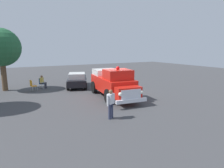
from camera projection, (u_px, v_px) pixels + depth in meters
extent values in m
plane|color=#424244|center=(114.00, 95.00, 15.97)|extent=(60.00, 60.00, 0.00)
cylinder|color=black|center=(133.00, 94.00, 14.36)|extent=(1.07, 0.43, 1.04)
cylinder|color=black|center=(108.00, 96.00, 13.61)|extent=(1.07, 0.43, 1.04)
cylinder|color=black|center=(115.00, 85.00, 17.54)|extent=(1.07, 0.43, 1.04)
cylinder|color=black|center=(94.00, 87.00, 16.79)|extent=(1.07, 0.43, 1.04)
cube|color=red|center=(112.00, 84.00, 15.48)|extent=(5.10, 2.63, 1.10)
cube|color=red|center=(128.00, 93.00, 12.91)|extent=(1.09, 1.85, 0.84)
cube|color=red|center=(118.00, 75.00, 14.26)|extent=(1.90, 2.08, 0.76)
cube|color=silver|center=(105.00, 72.00, 16.75)|extent=(1.91, 2.14, 0.60)
cube|color=silver|center=(131.00, 94.00, 12.50)|extent=(0.28, 1.44, 0.64)
cube|color=silver|center=(132.00, 101.00, 12.49)|extent=(0.45, 2.25, 0.24)
sphere|color=white|center=(141.00, 92.00, 12.78)|extent=(0.29, 0.29, 0.26)
sphere|color=white|center=(120.00, 94.00, 12.20)|extent=(0.29, 0.29, 0.26)
sphere|color=red|center=(118.00, 68.00, 14.17)|extent=(0.31, 0.31, 0.28)
cylinder|color=black|center=(70.00, 81.00, 20.71)|extent=(0.73, 0.48, 0.68)
cylinder|color=black|center=(85.00, 81.00, 20.95)|extent=(0.73, 0.48, 0.68)
cylinder|color=black|center=(68.00, 87.00, 17.90)|extent=(0.73, 0.48, 0.68)
cylinder|color=black|center=(86.00, 86.00, 18.14)|extent=(0.73, 0.48, 0.68)
cube|color=black|center=(77.00, 81.00, 19.37)|extent=(4.56, 3.13, 0.64)
cube|color=black|center=(77.00, 75.00, 20.71)|extent=(1.88, 2.02, 0.20)
cube|color=white|center=(77.00, 76.00, 18.98)|extent=(2.32, 2.12, 0.56)
cube|color=silver|center=(78.00, 80.00, 21.53)|extent=(0.80, 1.84, 0.20)
cylinder|color=#B7BABF|center=(46.00, 86.00, 18.93)|extent=(0.04, 0.04, 0.44)
cylinder|color=#B7BABF|center=(44.00, 87.00, 18.51)|extent=(0.04, 0.04, 0.44)
cylinder|color=#B7BABF|center=(42.00, 86.00, 18.99)|extent=(0.04, 0.04, 0.44)
cylinder|color=#B7BABF|center=(40.00, 86.00, 18.56)|extent=(0.04, 0.04, 0.44)
cube|color=#1959A5|center=(43.00, 84.00, 18.70)|extent=(0.67, 0.67, 0.04)
cube|color=#1959A5|center=(40.00, 81.00, 18.68)|extent=(0.41, 0.31, 0.56)
cube|color=#B7BABF|center=(44.00, 82.00, 18.91)|extent=(0.29, 0.38, 0.03)
cube|color=#B7BABF|center=(41.00, 83.00, 18.44)|extent=(0.29, 0.38, 0.03)
cylinder|color=#B7BABF|center=(36.00, 88.00, 17.95)|extent=(0.03, 0.03, 0.44)
cylinder|color=#B7BABF|center=(37.00, 88.00, 17.63)|extent=(0.03, 0.03, 0.44)
cylinder|color=#B7BABF|center=(31.00, 88.00, 17.66)|extent=(0.03, 0.03, 0.44)
cylinder|color=#B7BABF|center=(32.00, 89.00, 17.34)|extent=(0.03, 0.03, 0.44)
cube|color=orange|center=(34.00, 86.00, 17.60)|extent=(0.58, 0.58, 0.04)
cube|color=orange|center=(31.00, 83.00, 17.39)|extent=(0.48, 0.15, 0.56)
cube|color=#B7BABF|center=(33.00, 84.00, 17.74)|extent=(0.14, 0.44, 0.03)
cube|color=#B7BABF|center=(35.00, 85.00, 17.40)|extent=(0.14, 0.44, 0.03)
cylinder|color=#B7BABF|center=(104.00, 87.00, 18.22)|extent=(0.04, 0.04, 0.44)
cylinder|color=#B7BABF|center=(104.00, 86.00, 18.65)|extent=(0.04, 0.04, 0.44)
cylinder|color=#B7BABF|center=(108.00, 87.00, 18.23)|extent=(0.04, 0.04, 0.44)
cylinder|color=#B7BABF|center=(108.00, 86.00, 18.66)|extent=(0.04, 0.04, 0.44)
cube|color=orange|center=(106.00, 84.00, 18.40)|extent=(0.65, 0.65, 0.04)
cube|color=orange|center=(109.00, 81.00, 18.35)|extent=(0.45, 0.25, 0.56)
cube|color=#B7BABF|center=(106.00, 83.00, 18.13)|extent=(0.23, 0.41, 0.03)
cube|color=#B7BABF|center=(106.00, 82.00, 18.60)|extent=(0.23, 0.41, 0.03)
cylinder|color=#383842|center=(46.00, 86.00, 18.81)|extent=(0.18, 0.18, 0.45)
cylinder|color=#383842|center=(45.00, 86.00, 18.61)|extent=(0.18, 0.18, 0.45)
cube|color=#383842|center=(44.00, 83.00, 18.78)|extent=(0.38, 0.44, 0.13)
cube|color=#383842|center=(43.00, 83.00, 18.58)|extent=(0.38, 0.44, 0.13)
cube|color=gold|center=(42.00, 80.00, 18.65)|extent=(0.45, 0.41, 0.54)
sphere|color=brown|center=(42.00, 76.00, 18.58)|extent=(0.31, 0.31, 0.22)
cylinder|color=#2D334C|center=(110.00, 112.00, 10.54)|extent=(0.20, 0.20, 0.88)
cylinder|color=#2D334C|center=(112.00, 111.00, 10.72)|extent=(0.20, 0.20, 0.88)
cube|color=silver|center=(111.00, 99.00, 10.50)|extent=(0.42, 0.49, 0.56)
cylinder|color=silver|center=(108.00, 101.00, 10.29)|extent=(0.13, 0.13, 0.60)
cylinder|color=silver|center=(113.00, 99.00, 10.73)|extent=(0.13, 0.13, 0.60)
sphere|color=brown|center=(111.00, 92.00, 10.42)|extent=(0.31, 0.31, 0.23)
cylinder|color=brown|center=(4.00, 76.00, 17.52)|extent=(0.47, 0.47, 2.79)
sphere|color=#225B35|center=(1.00, 47.00, 17.03)|extent=(3.43, 3.43, 3.43)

